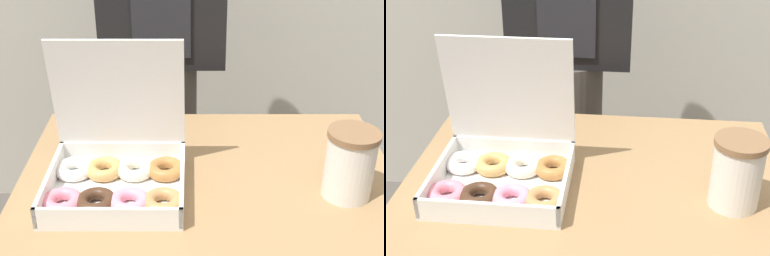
# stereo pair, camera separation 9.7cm
# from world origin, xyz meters

# --- Properties ---
(donut_box) EXTENTS (0.30, 0.25, 0.30)m
(donut_box) POSITION_xyz_m (-0.19, -0.02, 0.82)
(donut_box) COLOR white
(donut_box) RESTS_ON table
(coffee_cup) EXTENTS (0.10, 0.10, 0.14)m
(coffee_cup) POSITION_xyz_m (0.28, -0.04, 0.85)
(coffee_cup) COLOR silver
(coffee_cup) RESTS_ON table
(person_customer) EXTENTS (0.37, 0.23, 1.59)m
(person_customer) POSITION_xyz_m (-0.12, 0.61, 0.91)
(person_customer) COLOR #4C4742
(person_customer) RESTS_ON ground_plane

